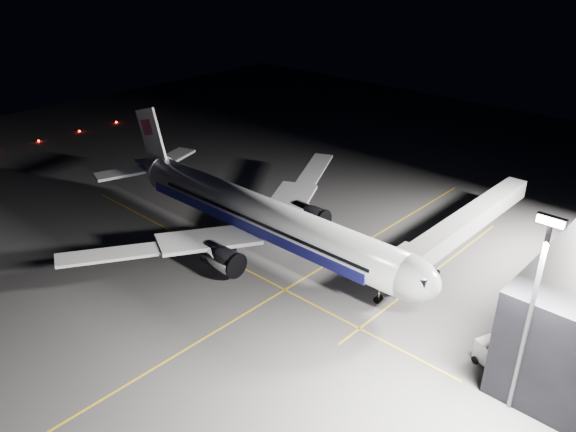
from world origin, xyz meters
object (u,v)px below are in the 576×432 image
(airliner, at_px, (257,214))
(service_truck, at_px, (498,361))
(jet_bridge, at_px, (462,225))
(floodlight_mast_south, at_px, (533,301))
(safety_cone_a, at_px, (276,225))
(baggage_tug, at_px, (310,228))
(safety_cone_c, at_px, (301,242))
(safety_cone_b, at_px, (291,208))

(airliner, height_order, service_truck, airliner)
(jet_bridge, height_order, service_truck, jet_bridge)
(airliner, xyz_separation_m, floodlight_mast_south, (41.08, -6.01, 7.21))
(safety_cone_a, bearing_deg, baggage_tug, 23.54)
(floodlight_mast_south, bearing_deg, safety_cone_c, 163.59)
(jet_bridge, xyz_separation_m, service_truck, (14.98, -20.26, -3.07))
(safety_cone_b, relative_size, safety_cone_c, 1.16)
(airliner, xyz_separation_m, safety_cone_c, (4.44, 4.77, -4.91))
(safety_cone_b, bearing_deg, airliner, -69.39)
(safety_cone_b, bearing_deg, service_truck, -18.95)
(airliner, bearing_deg, service_truck, -3.31)
(floodlight_mast_south, xyz_separation_m, service_truck, (-3.02, 3.81, -10.86))
(baggage_tug, bearing_deg, service_truck, -15.88)
(airliner, bearing_deg, safety_cone_a, 108.90)
(service_truck, distance_m, safety_cone_b, 45.21)
(jet_bridge, distance_m, safety_cone_c, 23.29)
(service_truck, xyz_separation_m, safety_cone_a, (-40.16, 8.37, -1.18))
(airliner, relative_size, safety_cone_a, 91.66)
(service_truck, height_order, safety_cone_a, service_truck)
(airliner, relative_size, safety_cone_b, 103.06)
(jet_bridge, height_order, floodlight_mast_south, floodlight_mast_south)
(jet_bridge, bearing_deg, floodlight_mast_south, -53.21)
(service_truck, height_order, baggage_tug, service_truck)
(safety_cone_a, bearing_deg, floodlight_mast_south, -15.75)
(baggage_tug, relative_size, safety_cone_c, 4.75)
(service_truck, bearing_deg, baggage_tug, -174.07)
(service_truck, relative_size, safety_cone_b, 9.94)
(floodlight_mast_south, xyz_separation_m, safety_cone_b, (-45.77, 18.49, -12.07))
(service_truck, distance_m, safety_cone_c, 34.36)
(service_truck, relative_size, safety_cone_a, 8.84)
(baggage_tug, bearing_deg, floodlight_mast_south, -19.79)
(baggage_tug, distance_m, safety_cone_c, 3.93)
(service_truck, bearing_deg, safety_cone_a, -169.07)
(service_truck, bearing_deg, jet_bridge, 149.17)
(baggage_tug, xyz_separation_m, safety_cone_c, (1.49, -3.59, -0.55))
(safety_cone_b, xyz_separation_m, safety_cone_c, (9.13, -7.70, -0.04))
(safety_cone_b, bearing_deg, safety_cone_c, -40.15)
(jet_bridge, xyz_separation_m, safety_cone_b, (-27.77, -5.58, -4.28))
(airliner, height_order, baggage_tug, airliner)
(airliner, distance_m, jet_bridge, 29.31)
(floodlight_mast_south, distance_m, safety_cone_a, 46.46)
(airliner, height_order, floodlight_mast_south, floodlight_mast_south)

